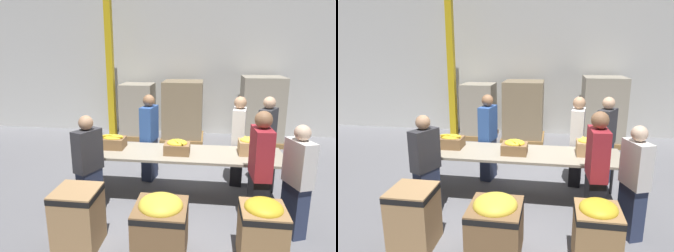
# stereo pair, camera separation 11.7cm
# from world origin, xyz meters

# --- Properties ---
(ground_plane) EXTENTS (30.00, 30.00, 0.00)m
(ground_plane) POSITION_xyz_m (0.00, 0.00, 0.00)
(ground_plane) COLOR slate
(wall_back) EXTENTS (16.00, 0.08, 4.00)m
(wall_back) POSITION_xyz_m (0.00, 4.19, 2.00)
(wall_back) COLOR silver
(wall_back) RESTS_ON ground_plane
(sorting_table) EXTENTS (3.29, 0.88, 0.81)m
(sorting_table) POSITION_xyz_m (0.00, 0.00, 0.77)
(sorting_table) COLOR #9E937F
(sorting_table) RESTS_ON ground_plane
(banana_box_0) EXTENTS (0.40, 0.33, 0.25)m
(banana_box_0) POSITION_xyz_m (-1.15, 0.08, 0.93)
(banana_box_0) COLOR olive
(banana_box_0) RESTS_ON sorting_table
(banana_box_1) EXTENTS (0.41, 0.33, 0.24)m
(banana_box_1) POSITION_xyz_m (-0.04, -0.07, 0.93)
(banana_box_1) COLOR olive
(banana_box_1) RESTS_ON sorting_table
(banana_box_2) EXTENTS (0.41, 0.33, 0.28)m
(banana_box_2) POSITION_xyz_m (1.13, 0.06, 0.95)
(banana_box_2) COLOR tan
(banana_box_2) RESTS_ON sorting_table
(volunteer_0) EXTENTS (0.29, 0.47, 1.64)m
(volunteer_0) POSITION_xyz_m (-0.65, 0.71, 0.82)
(volunteer_0) COLOR #2D3856
(volunteer_0) RESTS_ON ground_plane
(volunteer_1) EXTENTS (0.36, 0.46, 1.55)m
(volunteer_1) POSITION_xyz_m (-1.26, -0.75, 0.77)
(volunteer_1) COLOR #2D3856
(volunteer_1) RESTS_ON ground_plane
(volunteer_2) EXTENTS (0.28, 0.47, 1.64)m
(volunteer_2) POSITION_xyz_m (0.99, 0.72, 0.82)
(volunteer_2) COLOR black
(volunteer_2) RESTS_ON ground_plane
(volunteer_3) EXTENTS (0.25, 0.46, 1.69)m
(volunteer_3) POSITION_xyz_m (1.13, -0.81, 0.84)
(volunteer_3) COLOR black
(volunteer_3) RESTS_ON ground_plane
(volunteer_4) EXTENTS (0.40, 0.49, 1.64)m
(volunteer_4) POSITION_xyz_m (1.51, 0.80, 0.81)
(volunteer_4) COLOR #2D3856
(volunteer_4) RESTS_ON ground_plane
(volunteer_5) EXTENTS (0.34, 0.46, 1.53)m
(volunteer_5) POSITION_xyz_m (1.61, -0.83, 0.76)
(volunteer_5) COLOR #2D3856
(volunteer_5) RESTS_ON ground_plane
(donation_bin_0) EXTENTS (0.54, 0.54, 0.78)m
(donation_bin_0) POSITION_xyz_m (-1.14, -1.45, 0.42)
(donation_bin_0) COLOR tan
(donation_bin_0) RESTS_ON ground_plane
(donation_bin_1) EXTENTS (0.63, 0.63, 0.75)m
(donation_bin_1) POSITION_xyz_m (-0.10, -1.45, 0.40)
(donation_bin_1) COLOR olive
(donation_bin_1) RESTS_ON ground_plane
(donation_bin_2) EXTENTS (0.51, 0.51, 0.79)m
(donation_bin_2) POSITION_xyz_m (1.09, -1.45, 0.42)
(donation_bin_2) COLOR #A37A4C
(donation_bin_2) RESTS_ON ground_plane
(support_pillar) EXTENTS (0.18, 0.18, 4.00)m
(support_pillar) POSITION_xyz_m (-2.23, 3.36, 2.00)
(support_pillar) COLOR gold
(support_pillar) RESTS_ON ground_plane
(pallet_stack_0) EXTENTS (1.13, 1.13, 1.63)m
(pallet_stack_0) POSITION_xyz_m (-0.24, 3.37, 0.81)
(pallet_stack_0) COLOR olive
(pallet_stack_0) RESTS_ON ground_plane
(pallet_stack_1) EXTENTS (1.14, 1.14, 1.77)m
(pallet_stack_1) POSITION_xyz_m (1.84, 3.44, 0.87)
(pallet_stack_1) COLOR olive
(pallet_stack_1) RESTS_ON ground_plane
(pallet_stack_2) EXTENTS (0.95, 0.95, 1.53)m
(pallet_stack_2) POSITION_xyz_m (-1.52, 3.49, 0.75)
(pallet_stack_2) COLOR olive
(pallet_stack_2) RESTS_ON ground_plane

